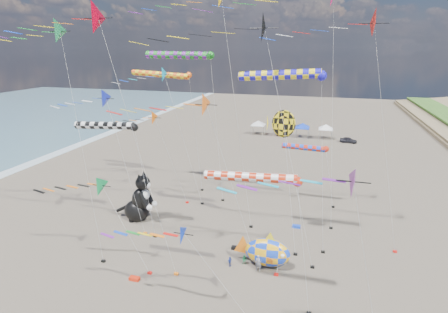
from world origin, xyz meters
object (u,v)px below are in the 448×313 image
cat_inflatable (138,196)px  person_adult (258,263)px  fish_inflatable (267,252)px  parked_car (348,140)px  child_blue (230,261)px  child_green (245,260)px

cat_inflatable → person_adult: 16.40m
cat_inflatable → fish_inflatable: size_ratio=1.08×
person_adult → parked_car: (10.20, 49.04, -0.22)m
person_adult → child_blue: (-2.65, -0.03, -0.33)m
fish_inflatable → person_adult: (-0.62, -0.74, -0.74)m
fish_inflatable → child_green: fish_inflatable is taller
child_blue → child_green: bearing=-36.4°
person_adult → child_green: size_ratio=1.63×
child_green → parked_car: 49.86m
person_adult → parked_car: bearing=77.9°
child_green → parked_car: size_ratio=0.29×
cat_inflatable → parked_car: size_ratio=1.72×
fish_inflatable → child_blue: bearing=-166.9°
child_green → parked_car: parked_car is taller
parked_car → person_adult: bearing=174.3°
fish_inflatable → child_blue: size_ratio=5.67×
parked_car → cat_inflatable: bearing=155.7°
child_blue → parked_car: 50.73m
person_adult → child_blue: 2.68m
child_blue → cat_inflatable: bearing=93.6°
fish_inflatable → cat_inflatable: bearing=162.0°
fish_inflatable → child_green: bearing=-174.8°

